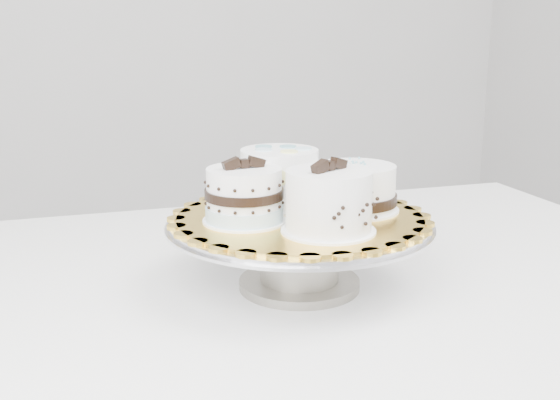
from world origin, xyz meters
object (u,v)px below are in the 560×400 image
cake_banded (244,197)px  cake_dots (279,177)px  cake_stand (300,241)px  table (288,320)px  cake_board (300,218)px  cake_swirl (329,203)px  cake_ribbon (355,189)px

cake_banded → cake_dots: (0.08, 0.06, 0.01)m
cake_stand → cake_dots: 0.10m
table → cake_stand: cake_stand is taller
cake_stand → cake_banded: cake_banded is taller
cake_board → table: bearing=76.9°
cake_swirl → cake_banded: bearing=111.5°
cake_ribbon → table: bearing=157.7°
table → cake_board: (-0.01, -0.05, 0.17)m
cake_stand → cake_ribbon: 0.10m
cake_swirl → cake_banded: 0.11m
table → cake_ribbon: size_ratio=10.00×
cake_banded → cake_ribbon: (0.16, -0.02, -0.00)m
cake_board → cake_swirl: 0.09m
table → cake_ribbon: bearing=-31.2°
cake_board → cake_banded: 0.09m
cake_board → cake_banded: bearing=172.6°
table → cake_board: cake_board is taller
cake_dots → cake_ribbon: bearing=-55.9°
cake_stand → table: bearing=76.9°
cake_swirl → cake_ribbon: bearing=21.6°
cake_board → cake_ribbon: 0.09m
cake_stand → cake_dots: bearing=86.3°
cake_dots → cake_ribbon: 0.11m
cake_stand → cake_swirl: cake_swirl is taller
table → cake_banded: size_ratio=12.98×
cake_stand → cake_banded: 0.10m
cake_board → cake_banded: (-0.08, 0.01, 0.04)m
cake_banded → cake_board: bearing=-4.5°
cake_banded → cake_stand: bearing=-4.5°
cake_board → cake_swirl: cake_swirl is taller
cake_stand → cake_swirl: bearing=-93.6°
cake_stand → cake_dots: cake_dots is taller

